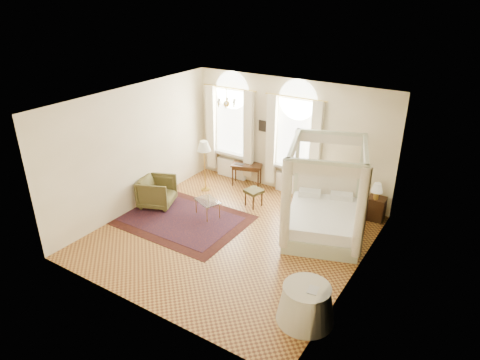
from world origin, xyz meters
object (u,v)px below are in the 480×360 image
object	(u,v)px
stool	(254,192)
armchair	(157,192)
writing_desk	(247,167)
coffee_table	(207,202)
nightstand	(376,209)
canopy_bed	(323,216)
floor_lamp	(204,149)
side_table	(306,304)

from	to	relation	value
stool	armchair	bearing A→B (deg)	-148.30
writing_desk	coffee_table	distance (m)	2.21
stool	coffee_table	world-z (taller)	stool
armchair	nightstand	bearing A→B (deg)	-86.87
canopy_bed	coffee_table	size ratio (longest dim) A/B	3.26
canopy_bed	stool	xyz separation A→B (m)	(-2.17, 0.42, -0.12)
writing_desk	floor_lamp	bearing A→B (deg)	-131.19
nightstand	writing_desk	world-z (taller)	writing_desk
nightstand	side_table	distance (m)	4.33
armchair	coffee_table	world-z (taller)	armchair
writing_desk	armchair	distance (m)	2.81
stool	coffee_table	xyz separation A→B (m)	(-0.73, -1.13, 0.00)
armchair	side_table	distance (m)	5.61
canopy_bed	floor_lamp	bearing A→B (deg)	172.47
canopy_bed	floor_lamp	distance (m)	4.00
coffee_table	floor_lamp	distance (m)	1.82
nightstand	side_table	bearing A→B (deg)	-90.00
writing_desk	stool	xyz separation A→B (m)	(0.88, -1.06, -0.17)
stool	floor_lamp	size ratio (longest dim) A/B	0.35
nightstand	coffee_table	bearing A→B (deg)	-149.75
nightstand	coffee_table	distance (m)	4.36
writing_desk	coffee_table	xyz separation A→B (m)	(0.15, -2.20, -0.17)
armchair	writing_desk	bearing A→B (deg)	-50.85
stool	side_table	xyz separation A→B (m)	(3.04, -3.27, -0.05)
coffee_table	writing_desk	bearing A→B (deg)	94.04
stool	armchair	xyz separation A→B (m)	(-2.24, -1.39, 0.00)
armchair	side_table	xyz separation A→B (m)	(5.28, -1.88, -0.05)
writing_desk	canopy_bed	bearing A→B (deg)	-25.85
nightstand	writing_desk	bearing A→B (deg)	-180.00
nightstand	side_table	world-z (taller)	side_table
writing_desk	armchair	size ratio (longest dim) A/B	1.11
canopy_bed	floor_lamp	world-z (taller)	canopy_bed
canopy_bed	nightstand	size ratio (longest dim) A/B	4.19
coffee_table	floor_lamp	xyz separation A→B (m)	(-1.00, 1.23, 0.89)
writing_desk	side_table	distance (m)	5.84
canopy_bed	side_table	bearing A→B (deg)	-73.05
canopy_bed	nightstand	distance (m)	1.73
canopy_bed	nightstand	bearing A→B (deg)	59.56
nightstand	armchair	world-z (taller)	armchair
writing_desk	stool	size ratio (longest dim) A/B	1.88
canopy_bed	side_table	size ratio (longest dim) A/B	2.43
nightstand	armchair	xyz separation A→B (m)	(-5.28, -2.45, 0.10)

